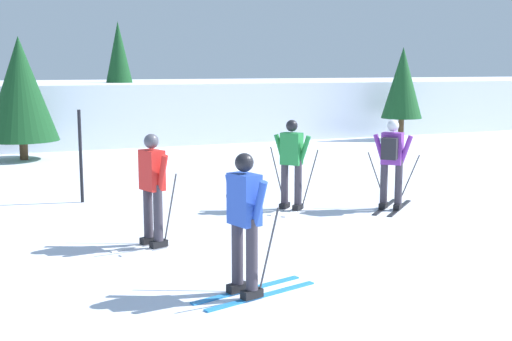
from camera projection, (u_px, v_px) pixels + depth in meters
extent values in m
plane|color=silver|center=(465.00, 286.00, 8.21)|extent=(120.00, 120.00, 0.00)
cube|color=silver|center=(125.00, 108.00, 26.42)|extent=(80.00, 9.27, 2.10)
cube|color=black|center=(385.00, 207.00, 12.81)|extent=(1.25, 1.14, 0.02)
cube|color=black|center=(399.00, 208.00, 12.69)|extent=(1.25, 1.14, 0.02)
cube|color=black|center=(383.00, 205.00, 12.67)|extent=(0.27, 0.26, 0.10)
cube|color=black|center=(398.00, 207.00, 12.55)|extent=(0.27, 0.26, 0.10)
cylinder|color=#38333D|center=(384.00, 181.00, 12.59)|extent=(0.14, 0.14, 0.85)
cylinder|color=#38333D|center=(399.00, 182.00, 12.48)|extent=(0.14, 0.14, 0.85)
cube|color=purple|center=(392.00, 148.00, 12.44)|extent=(0.43, 0.44, 0.60)
cylinder|color=purple|center=(379.00, 148.00, 12.56)|extent=(0.24, 0.25, 0.55)
cylinder|color=purple|center=(406.00, 150.00, 12.35)|extent=(0.24, 0.25, 0.55)
sphere|color=silver|center=(393.00, 126.00, 12.37)|extent=(0.22, 0.22, 0.22)
cylinder|color=#38383D|center=(378.00, 180.00, 12.75)|extent=(0.30, 0.33, 1.07)
cylinder|color=#38383D|center=(408.00, 182.00, 12.51)|extent=(0.30, 0.33, 1.07)
cube|color=#232328|center=(390.00, 149.00, 12.25)|extent=(0.32, 0.33, 0.40)
cube|color=silver|center=(288.00, 207.00, 12.78)|extent=(1.29, 1.08, 0.02)
cube|color=silver|center=(301.00, 209.00, 12.65)|extent=(1.29, 1.08, 0.02)
cube|color=black|center=(284.00, 206.00, 12.64)|extent=(0.28, 0.26, 0.10)
cube|color=black|center=(298.00, 207.00, 12.51)|extent=(0.28, 0.26, 0.10)
cylinder|color=#38333D|center=(285.00, 181.00, 12.57)|extent=(0.14, 0.14, 0.85)
cylinder|color=#38333D|center=(298.00, 182.00, 12.44)|extent=(0.14, 0.14, 0.85)
cube|color=#23843D|center=(292.00, 149.00, 12.41)|extent=(0.43, 0.45, 0.60)
cylinder|color=#23843D|center=(280.00, 148.00, 12.54)|extent=(0.23, 0.25, 0.55)
cylinder|color=#23843D|center=(304.00, 150.00, 12.31)|extent=(0.23, 0.25, 0.55)
sphere|color=black|center=(292.00, 126.00, 12.34)|extent=(0.22, 0.22, 0.22)
cylinder|color=#38383D|center=(278.00, 177.00, 12.74)|extent=(0.24, 0.28, 1.17)
cylinder|color=#38383D|center=(310.00, 180.00, 12.43)|extent=(0.24, 0.28, 1.17)
cube|color=silver|center=(157.00, 242.00, 10.22)|extent=(1.55, 0.58, 0.02)
cube|color=silver|center=(167.00, 246.00, 10.01)|extent=(1.55, 0.58, 0.02)
cube|color=black|center=(149.00, 240.00, 10.12)|extent=(0.28, 0.19, 0.10)
cube|color=black|center=(159.00, 244.00, 9.91)|extent=(0.28, 0.19, 0.10)
cylinder|color=#38333D|center=(148.00, 210.00, 10.04)|extent=(0.14, 0.14, 0.85)
cylinder|color=#38333D|center=(158.00, 213.00, 9.83)|extent=(0.14, 0.14, 0.85)
cube|color=red|center=(152.00, 170.00, 9.84)|extent=(0.35, 0.44, 0.60)
cylinder|color=red|center=(144.00, 169.00, 10.04)|extent=(0.16, 0.27, 0.55)
cylinder|color=red|center=(162.00, 173.00, 9.67)|extent=(0.16, 0.27, 0.55)
sphere|color=#4C4C56|center=(151.00, 141.00, 9.78)|extent=(0.22, 0.22, 0.22)
cylinder|color=#38383D|center=(148.00, 205.00, 10.23)|extent=(0.14, 0.38, 1.17)
cylinder|color=#38383D|center=(170.00, 211.00, 9.77)|extent=(0.14, 0.38, 1.17)
cube|color=#237AC6|center=(248.00, 290.00, 8.05)|extent=(1.57, 0.51, 0.02)
cube|color=#237AC6|center=(262.00, 296.00, 7.83)|extent=(1.57, 0.51, 0.02)
cube|color=black|center=(238.00, 287.00, 7.95)|extent=(0.28, 0.18, 0.10)
cube|color=black|center=(252.00, 294.00, 7.73)|extent=(0.28, 0.18, 0.10)
cylinder|color=#38333D|center=(237.00, 249.00, 7.88)|extent=(0.14, 0.14, 0.85)
cylinder|color=#38333D|center=(252.00, 254.00, 7.66)|extent=(0.14, 0.14, 0.85)
cube|color=#284CB7|center=(244.00, 199.00, 7.67)|extent=(0.33, 0.43, 0.60)
cylinder|color=#284CB7|center=(233.00, 197.00, 7.88)|extent=(0.15, 0.27, 0.55)
cylinder|color=#284CB7|center=(259.00, 204.00, 7.49)|extent=(0.15, 0.27, 0.55)
sphere|color=black|center=(244.00, 163.00, 7.60)|extent=(0.22, 0.22, 0.22)
cylinder|color=#38383D|center=(236.00, 243.00, 8.07)|extent=(0.12, 0.37, 1.15)
cylinder|color=#38383D|center=(268.00, 254.00, 7.58)|extent=(0.12, 0.37, 1.15)
cylinder|color=black|center=(81.00, 156.00, 13.16)|extent=(0.07, 0.07, 1.85)
cylinder|color=#513823|center=(24.00, 150.00, 19.32)|extent=(0.24, 0.24, 0.56)
cone|color=#14421E|center=(20.00, 89.00, 19.05)|extent=(2.08, 2.08, 2.99)
cylinder|color=#513823|center=(401.00, 129.00, 24.63)|extent=(0.21, 0.21, 0.80)
cone|color=#194C23|center=(402.00, 83.00, 24.37)|extent=(1.49, 1.49, 2.60)
cylinder|color=#513823|center=(121.00, 127.00, 25.01)|extent=(0.21, 0.21, 0.84)
cone|color=#14421E|center=(119.00, 69.00, 24.67)|extent=(1.52, 1.52, 3.51)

